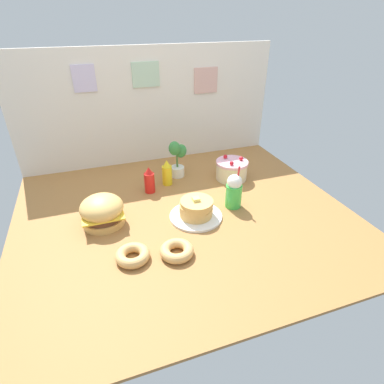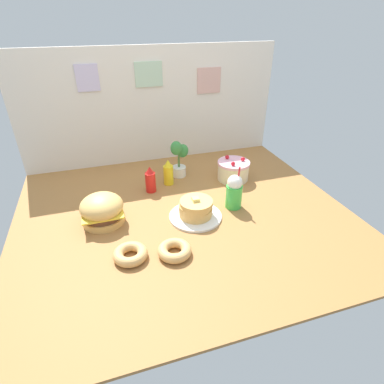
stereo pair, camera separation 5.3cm
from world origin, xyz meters
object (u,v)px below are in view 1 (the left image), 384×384
(layer_cake, at_px, (232,170))
(ketchup_bottle, at_px, (149,181))
(donut_pink_glaze, at_px, (133,255))
(donut_chocolate, at_px, (177,251))
(pancake_stack, at_px, (196,210))
(cream_soda_cup, at_px, (234,191))
(mustard_bottle, at_px, (166,173))
(potted_plant, at_px, (177,157))
(burger, at_px, (102,211))

(layer_cake, bearing_deg, ketchup_bottle, 179.55)
(donut_pink_glaze, distance_m, donut_chocolate, 0.26)
(layer_cake, distance_m, ketchup_bottle, 0.73)
(pancake_stack, relative_size, layer_cake, 1.36)
(donut_pink_glaze, bearing_deg, cream_soda_cup, 22.44)
(pancake_stack, xyz_separation_m, mustard_bottle, (-0.07, 0.55, 0.04))
(ketchup_bottle, relative_size, donut_chocolate, 1.08)
(donut_chocolate, bearing_deg, mustard_bottle, 78.80)
(ketchup_bottle, bearing_deg, layer_cake, -0.45)
(ketchup_bottle, distance_m, donut_chocolate, 0.81)
(cream_soda_cup, distance_m, potted_plant, 0.67)
(burger, distance_m, pancake_stack, 0.65)
(burger, distance_m, donut_chocolate, 0.62)
(mustard_bottle, height_order, potted_plant, potted_plant)
(ketchup_bottle, relative_size, mustard_bottle, 1.00)
(mustard_bottle, bearing_deg, donut_pink_glaze, -117.45)
(mustard_bottle, bearing_deg, donut_chocolate, -101.20)
(pancake_stack, distance_m, donut_chocolate, 0.42)
(mustard_bottle, relative_size, potted_plant, 0.66)
(burger, relative_size, donut_pink_glaze, 1.43)
(burger, relative_size, ketchup_bottle, 1.33)
(burger, bearing_deg, ketchup_bottle, 39.04)
(pancake_stack, bearing_deg, donut_pink_glaze, -149.98)
(burger, relative_size, donut_chocolate, 1.43)
(burger, distance_m, donut_pink_glaze, 0.46)
(ketchup_bottle, xyz_separation_m, mustard_bottle, (0.16, 0.08, 0.00))
(pancake_stack, relative_size, potted_plant, 1.11)
(cream_soda_cup, bearing_deg, pancake_stack, -171.48)
(mustard_bottle, relative_size, donut_chocolate, 1.08)
(burger, distance_m, mustard_bottle, 0.69)
(pancake_stack, relative_size, donut_chocolate, 1.83)
(cream_soda_cup, bearing_deg, donut_chocolate, -145.39)
(donut_pink_glaze, bearing_deg, potted_plant, 59.48)
(mustard_bottle, xyz_separation_m, donut_chocolate, (-0.17, -0.88, -0.07))
(pancake_stack, bearing_deg, mustard_bottle, 97.22)
(burger, height_order, mustard_bottle, mustard_bottle)
(ketchup_bottle, relative_size, potted_plant, 0.66)
(pancake_stack, distance_m, potted_plant, 0.68)
(donut_pink_glaze, height_order, donut_chocolate, same)
(potted_plant, bearing_deg, donut_pink_glaze, -120.52)
(potted_plant, bearing_deg, burger, -142.88)
(pancake_stack, xyz_separation_m, ketchup_bottle, (-0.23, 0.47, 0.04))
(pancake_stack, bearing_deg, burger, 167.34)
(cream_soda_cup, bearing_deg, ketchup_bottle, 142.65)
(mustard_bottle, bearing_deg, pancake_stack, -82.78)
(mustard_bottle, relative_size, cream_soda_cup, 0.67)
(burger, xyz_separation_m, donut_chocolate, (0.39, -0.48, -0.07))
(pancake_stack, height_order, donut_pink_glaze, pancake_stack)
(donut_pink_glaze, height_order, potted_plant, potted_plant)
(burger, xyz_separation_m, cream_soda_cup, (0.95, -0.09, 0.03))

